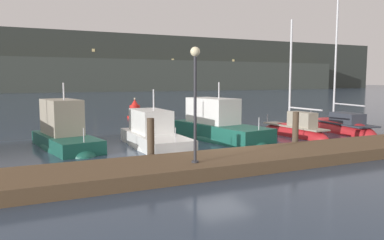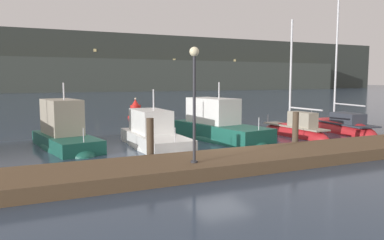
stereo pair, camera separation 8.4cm
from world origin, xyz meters
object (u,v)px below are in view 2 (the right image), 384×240
object	(u,v)px
motorboat_berth_4	(219,132)
sailboat_berth_6	(339,130)
channel_buoy	(136,111)
sailboat_berth_5	(295,133)
dock_lamppost	(194,86)
rowboat_adrift	(304,115)
motorboat_berth_3	(154,141)
motorboat_berth_2	(65,140)

from	to	relation	value
motorboat_berth_4	sailboat_berth_6	xyz separation A→B (m)	(8.38, -0.40, -0.29)
sailboat_berth_6	channel_buoy	distance (m)	16.50
motorboat_berth_4	sailboat_berth_5	bearing A→B (deg)	-8.65
sailboat_berth_5	dock_lamppost	xyz separation A→B (m)	(-9.10, -5.75, 2.89)
dock_lamppost	rowboat_adrift	world-z (taller)	dock_lamppost
channel_buoy	sailboat_berth_5	bearing A→B (deg)	-68.77
motorboat_berth_3	motorboat_berth_4	size ratio (longest dim) A/B	0.85
channel_buoy	rowboat_adrift	world-z (taller)	channel_buoy
motorboat_berth_2	motorboat_berth_4	size ratio (longest dim) A/B	0.84
channel_buoy	rowboat_adrift	bearing A→B (deg)	-16.85
motorboat_berth_3	channel_buoy	distance (m)	14.27
sailboat_berth_6	dock_lamppost	bearing A→B (deg)	-154.81
rowboat_adrift	channel_buoy	bearing A→B (deg)	163.15
motorboat_berth_4	dock_lamppost	size ratio (longest dim) A/B	1.88
motorboat_berth_2	rowboat_adrift	distance (m)	23.03
motorboat_berth_2	motorboat_berth_4	world-z (taller)	motorboat_berth_4
motorboat_berth_4	rowboat_adrift	size ratio (longest dim) A/B	2.73
sailboat_berth_5	sailboat_berth_6	distance (m)	3.77
motorboat_berth_3	motorboat_berth_4	distance (m)	3.98
motorboat_berth_3	channel_buoy	bearing A→B (deg)	77.43
sailboat_berth_5	sailboat_berth_6	world-z (taller)	sailboat_berth_6
rowboat_adrift	motorboat_berth_4	bearing A→B (deg)	-147.04
dock_lamppost	rowboat_adrift	distance (m)	23.99
sailboat_berth_6	dock_lamppost	distance (m)	14.52
sailboat_berth_6	motorboat_berth_2	bearing A→B (deg)	175.62
sailboat_berth_6	rowboat_adrift	distance (m)	10.71
motorboat_berth_3	channel_buoy	xyz separation A→B (m)	(3.11, 13.93, 0.32)
motorboat_berth_4	rowboat_adrift	bearing A→B (deg)	32.96
motorboat_berth_3	channel_buoy	size ratio (longest dim) A/B	3.60
motorboat_berth_4	dock_lamppost	world-z (taller)	dock_lamppost
motorboat_berth_2	motorboat_berth_3	distance (m)	4.21
motorboat_berth_2	channel_buoy	size ratio (longest dim) A/B	3.55
channel_buoy	motorboat_berth_3	bearing A→B (deg)	-102.57
sailboat_berth_5	dock_lamppost	bearing A→B (deg)	-147.73
motorboat_berth_3	sailboat_berth_6	bearing A→B (deg)	1.12
channel_buoy	rowboat_adrift	size ratio (longest dim) A/B	0.65
motorboat_berth_2	dock_lamppost	distance (m)	8.46
motorboat_berth_4	sailboat_berth_6	world-z (taller)	sailboat_berth_6
sailboat_berth_6	rowboat_adrift	size ratio (longest dim) A/B	3.55
motorboat_berth_2	sailboat_berth_6	distance (m)	16.29
motorboat_berth_4	sailboat_berth_5	xyz separation A→B (m)	(4.61, -0.70, -0.24)
motorboat_berth_3	sailboat_berth_5	xyz separation A→B (m)	(8.54, -0.06, -0.14)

